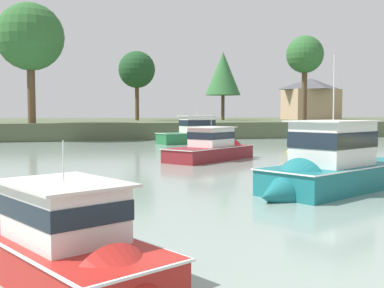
{
  "coord_description": "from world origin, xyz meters",
  "views": [
    {
      "loc": [
        -10.4,
        -4.55,
        3.57
      ],
      "look_at": [
        -1.22,
        32.61,
        1.02
      ],
      "focal_mm": 45.15,
      "sensor_mm": 36.0,
      "label": 1
    }
  ],
  "objects_px": {
    "cruiser_teal": "(329,175)",
    "cruiser_maroon": "(217,152)",
    "sailboat_skyblue": "(329,140)",
    "mooring_buoy_yellow": "(289,152)",
    "cruiser_green": "(202,136)",
    "cruiser_red": "(71,262)"
  },
  "relations": [
    {
      "from": "sailboat_skyblue",
      "to": "mooring_buoy_yellow",
      "type": "height_order",
      "value": "sailboat_skyblue"
    },
    {
      "from": "cruiser_teal",
      "to": "mooring_buoy_yellow",
      "type": "xyz_separation_m",
      "value": [
        7.2,
        19.34,
        -0.68
      ]
    },
    {
      "from": "sailboat_skyblue",
      "to": "mooring_buoy_yellow",
      "type": "xyz_separation_m",
      "value": [
        -11.71,
        -13.71,
        -0.16
      ]
    },
    {
      "from": "cruiser_red",
      "to": "cruiser_teal",
      "type": "bearing_deg",
      "value": 39.84
    },
    {
      "from": "sailboat_skyblue",
      "to": "cruiser_maroon",
      "type": "bearing_deg",
      "value": -137.84
    },
    {
      "from": "mooring_buoy_yellow",
      "to": "cruiser_green",
      "type": "bearing_deg",
      "value": 105.48
    },
    {
      "from": "cruiser_green",
      "to": "cruiser_teal",
      "type": "bearing_deg",
      "value": -95.37
    },
    {
      "from": "cruiser_maroon",
      "to": "sailboat_skyblue",
      "type": "xyz_separation_m",
      "value": [
        19.51,
        17.67,
        -0.32
      ]
    },
    {
      "from": "cruiser_teal",
      "to": "cruiser_maroon",
      "type": "distance_m",
      "value": 15.4
    },
    {
      "from": "cruiser_red",
      "to": "cruiser_maroon",
      "type": "height_order",
      "value": "cruiser_maroon"
    },
    {
      "from": "cruiser_maroon",
      "to": "mooring_buoy_yellow",
      "type": "xyz_separation_m",
      "value": [
        7.8,
        3.96,
        -0.48
      ]
    },
    {
      "from": "cruiser_red",
      "to": "sailboat_skyblue",
      "type": "relative_size",
      "value": 0.69
    },
    {
      "from": "cruiser_teal",
      "to": "cruiser_maroon",
      "type": "xyz_separation_m",
      "value": [
        -0.6,
        15.38,
        -0.19
      ]
    },
    {
      "from": "cruiser_red",
      "to": "cruiser_maroon",
      "type": "relative_size",
      "value": 0.88
    },
    {
      "from": "cruiser_green",
      "to": "sailboat_skyblue",
      "type": "relative_size",
      "value": 0.93
    },
    {
      "from": "cruiser_green",
      "to": "cruiser_teal",
      "type": "relative_size",
      "value": 0.97
    },
    {
      "from": "cruiser_green",
      "to": "cruiser_maroon",
      "type": "distance_m",
      "value": 18.84
    },
    {
      "from": "cruiser_maroon",
      "to": "mooring_buoy_yellow",
      "type": "distance_m",
      "value": 8.76
    },
    {
      "from": "cruiser_red",
      "to": "mooring_buoy_yellow",
      "type": "bearing_deg",
      "value": 57.32
    },
    {
      "from": "cruiser_teal",
      "to": "cruiser_red",
      "type": "bearing_deg",
      "value": -140.16
    },
    {
      "from": "cruiser_teal",
      "to": "mooring_buoy_yellow",
      "type": "distance_m",
      "value": 20.65
    },
    {
      "from": "sailboat_skyblue",
      "to": "cruiser_green",
      "type": "bearing_deg",
      "value": 177.11
    }
  ]
}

